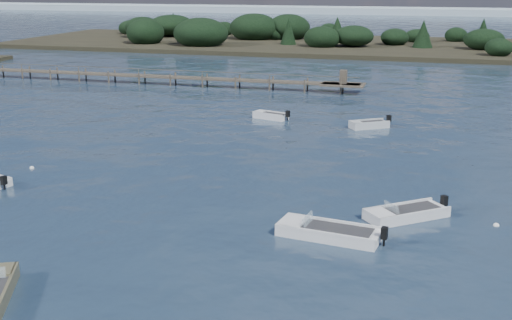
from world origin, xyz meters
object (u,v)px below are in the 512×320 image
(dinghy_mid_white_b, at_px, (406,215))
(jetty, at_px, (142,76))
(tender_far_white, at_px, (271,117))
(tender_far_grey_b, at_px, (369,126))
(dinghy_mid_white_a, at_px, (328,234))

(dinghy_mid_white_b, relative_size, jetty, 0.07)
(dinghy_mid_white_b, relative_size, tender_far_white, 1.26)
(tender_far_grey_b, height_order, tender_far_white, tender_far_grey_b)
(dinghy_mid_white_a, height_order, tender_far_white, dinghy_mid_white_a)
(tender_far_grey_b, bearing_deg, jetty, 150.26)
(dinghy_mid_white_b, height_order, dinghy_mid_white_a, dinghy_mid_white_a)
(dinghy_mid_white_b, distance_m, dinghy_mid_white_a, 5.40)
(tender_far_grey_b, distance_m, jetty, 35.42)
(tender_far_grey_b, relative_size, jetty, 0.06)
(dinghy_mid_white_a, bearing_deg, dinghy_mid_white_b, 46.77)
(dinghy_mid_white_a, bearing_deg, jetty, 125.85)
(dinghy_mid_white_a, bearing_deg, tender_far_grey_b, 91.76)
(dinghy_mid_white_b, xyz_separation_m, dinghy_mid_white_a, (-3.70, -3.94, 0.01))
(jetty, bearing_deg, tender_far_grey_b, -29.74)
(tender_far_grey_b, bearing_deg, dinghy_mid_white_b, -78.51)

